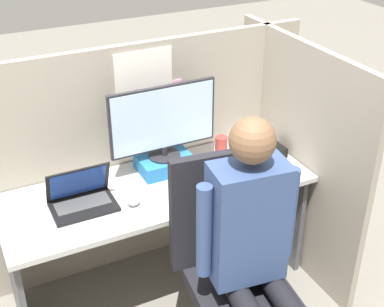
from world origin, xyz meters
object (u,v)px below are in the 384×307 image
Objects in this scene: monitor at (163,121)px; carrot_toy at (222,186)px; person at (255,242)px; office_chair at (230,263)px; coffee_mug at (221,145)px; paper_box at (165,163)px; laptop at (82,199)px; stapler at (277,149)px.

monitor reaches higher than carrot_toy.
person is (-0.13, -0.53, 0.05)m from carrot_toy.
carrot_toy is at bearing 67.45° from office_chair.
person is 12.50× the size of coffee_mug.
office_chair is (0.04, -0.70, -0.48)m from monitor.
office_chair reaches higher than paper_box.
laptop is 1.21m from stapler.
person is at bearing -103.80° from carrot_toy.
monitor is 5.64× the size of coffee_mug.
stapler is 0.97m from person.
laptop is at bearing 135.79° from office_chair.
laptop reaches higher than coffee_mug.
paper_box is at bearing 169.61° from stapler.
carrot_toy is 1.46× the size of coffee_mug.
paper_box is 0.49× the size of monitor.
person is at bearing -130.24° from stapler.
stapler is at bearing 22.47° from carrot_toy.
office_chair is at bearing -115.61° from coffee_mug.
office_chair is 0.30m from person.
person is (0.06, -0.86, 0.03)m from paper_box.
coffee_mug is (-0.30, 0.15, 0.02)m from stapler.
laptop is 0.92m from person.
laptop is 0.92m from coffee_mug.
carrot_toy is 0.40m from coffee_mug.
office_chair is at bearing -87.05° from paper_box.
laptop reaches higher than paper_box.
laptop is at bearing -178.83° from stapler.
paper_box is 0.38m from coffee_mug.
stapler is at bearing 41.43° from office_chair.
office_chair is at bearing -138.57° from stapler.
carrot_toy is at bearing -60.32° from paper_box.
stapler is at bearing 1.17° from laptop.
monitor is 0.45× the size of person.
paper_box is 2.76× the size of coffee_mug.
coffee_mug is at bearing 3.32° from paper_box.
monitor is 3.85× the size of carrot_toy.
stapler is 0.11× the size of person.
paper_box is at bearing 119.68° from carrot_toy.
paper_box is 0.26m from monitor.
monitor is 3.96× the size of stapler.
carrot_toy is (0.19, -0.33, -0.02)m from paper_box.
carrot_toy is at bearing -157.53° from stapler.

